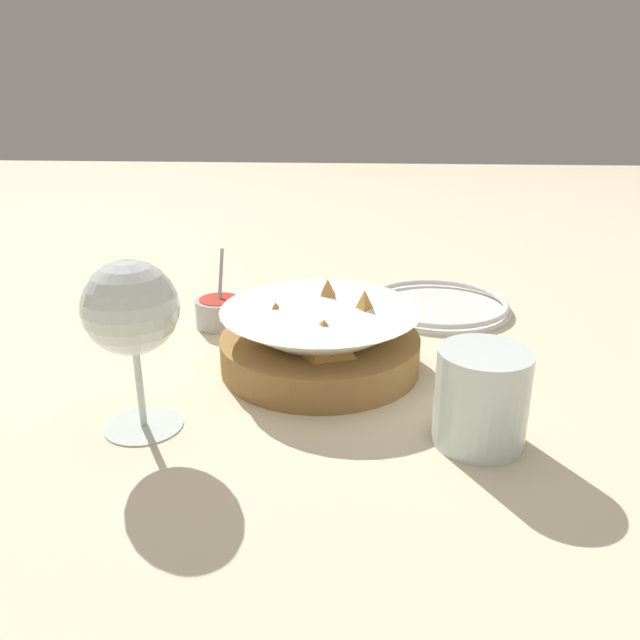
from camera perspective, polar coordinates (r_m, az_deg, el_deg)
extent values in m
plane|color=beige|center=(0.71, -2.22, -5.63)|extent=(4.00, 4.00, 0.00)
cylinder|color=olive|center=(0.74, 0.00, -2.91)|extent=(0.23, 0.23, 0.04)
cone|color=white|center=(0.73, 0.00, -1.59)|extent=(0.23, 0.23, 0.07)
cylinder|color=#3D842D|center=(0.74, 0.00, -2.77)|extent=(0.18, 0.18, 0.01)
pyramid|color=#CC8E42|center=(0.77, 0.70, 1.39)|extent=(0.09, 0.08, 0.07)
pyramid|color=#CC8E42|center=(0.73, -4.04, -0.37)|extent=(0.09, 0.09, 0.05)
pyramid|color=#CC8E42|center=(0.68, 0.35, -2.06)|extent=(0.07, 0.09, 0.05)
pyramid|color=#CC8E42|center=(0.73, 4.05, 0.19)|extent=(0.06, 0.05, 0.07)
cylinder|color=#B7B7BC|center=(0.87, -9.12, 0.67)|extent=(0.07, 0.07, 0.04)
cylinder|color=red|center=(0.87, -9.15, 1.09)|extent=(0.06, 0.06, 0.03)
cylinder|color=#B7B7BC|center=(0.87, -9.10, 3.28)|extent=(0.05, 0.01, 0.09)
cylinder|color=silver|center=(0.65, -15.78, -9.18)|extent=(0.08, 0.08, 0.00)
cylinder|color=silver|center=(0.63, -16.17, -5.76)|extent=(0.01, 0.01, 0.08)
sphere|color=silver|center=(0.60, -16.94, 1.09)|extent=(0.09, 0.09, 0.09)
sphere|color=#DBD17A|center=(0.60, -16.82, 0.09)|extent=(0.06, 0.06, 0.06)
cylinder|color=silver|center=(0.60, 14.53, -6.87)|extent=(0.09, 0.09, 0.09)
cylinder|color=orange|center=(0.60, 14.44, -7.80)|extent=(0.07, 0.07, 0.07)
torus|color=silver|center=(0.64, 13.82, -4.73)|extent=(0.06, 0.01, 0.06)
cylinder|color=white|center=(0.94, 10.70, 1.24)|extent=(0.22, 0.22, 0.01)
torus|color=white|center=(0.94, 10.73, 1.61)|extent=(0.21, 0.21, 0.01)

